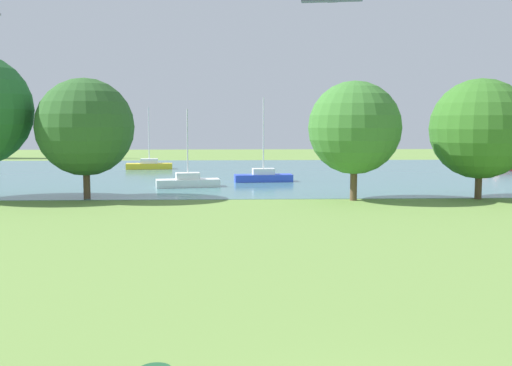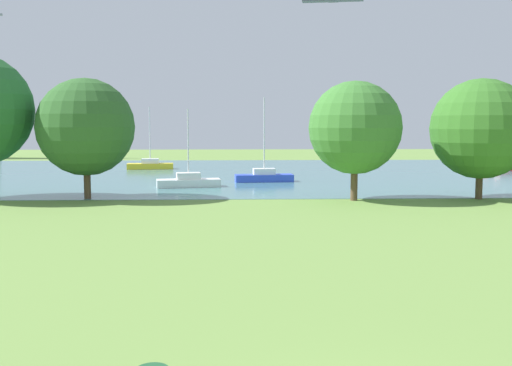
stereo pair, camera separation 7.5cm
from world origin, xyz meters
TOP-DOWN VIEW (x-y plane):
  - ground_plane at (0.00, 22.00)m, footprint 160.00×160.00m
  - water_surface at (0.00, 50.00)m, footprint 140.00×40.00m
  - sailboat_white at (-5.78, 37.52)m, footprint 4.98×2.27m
  - sailboat_yellow at (-11.16, 55.49)m, footprint 4.91×1.92m
  - sailboat_blue at (0.21, 41.46)m, footprint 4.91×1.88m
  - sailboat_red at (25.79, 52.68)m, footprint 5.00×2.38m
  - tree_mid_shore at (-11.79, 30.71)m, footprint 6.25×6.25m
  - tree_west_far at (5.31, 29.30)m, footprint 5.86×5.86m
  - tree_west_near at (13.52, 29.69)m, footprint 6.42×6.42m

SIDE VIEW (x-z plane):
  - ground_plane at x=0.00m, z-range 0.00..0.00m
  - water_surface at x=0.00m, z-range 0.00..0.02m
  - sailboat_white at x=-5.78m, z-range -2.52..3.42m
  - sailboat_red at x=25.79m, z-range -2.64..3.55m
  - sailboat_yellow at x=-11.16m, z-range -2.81..3.73m
  - sailboat_blue at x=0.21m, z-range -3.02..3.95m
  - tree_west_near at x=13.52m, z-range 0.65..8.39m
  - tree_west_far at x=5.31m, z-range 0.83..8.37m
  - tree_mid_shore at x=-11.79m, z-range 0.75..8.52m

